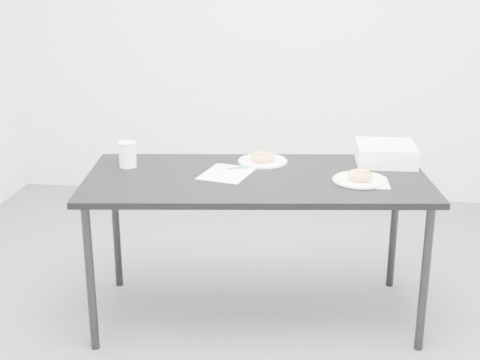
# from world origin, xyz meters

# --- Properties ---
(floor) EXTENTS (4.00, 4.00, 0.00)m
(floor) POSITION_xyz_m (0.00, 0.00, 0.00)
(floor) COLOR #4E4E53
(floor) RESTS_ON ground
(wall_back) EXTENTS (4.00, 0.02, 2.70)m
(wall_back) POSITION_xyz_m (0.00, 2.00, 1.35)
(wall_back) COLOR silver
(wall_back) RESTS_ON floor
(table) EXTENTS (1.72, 0.97, 0.75)m
(table) POSITION_xyz_m (0.07, 0.13, 0.69)
(table) COLOR black
(table) RESTS_ON floor
(scorecard) EXTENTS (0.27, 0.32, 0.00)m
(scorecard) POSITION_xyz_m (-0.07, 0.15, 0.75)
(scorecard) COLOR white
(scorecard) RESTS_ON table
(logo_patch) EXTENTS (0.05, 0.05, 0.00)m
(logo_patch) POSITION_xyz_m (-0.01, 0.25, 0.75)
(logo_patch) COLOR green
(logo_patch) RESTS_ON scorecard
(pen) EXTENTS (0.11, 0.07, 0.01)m
(pen) POSITION_xyz_m (-0.03, 0.24, 0.75)
(pen) COLOR #0C8C66
(pen) RESTS_ON scorecard
(napkin) EXTENTS (0.18, 0.18, 0.00)m
(napkin) POSITION_xyz_m (0.60, 0.09, 0.75)
(napkin) COLOR white
(napkin) RESTS_ON table
(plate_near) EXTENTS (0.25, 0.25, 0.01)m
(plate_near) POSITION_xyz_m (0.56, 0.11, 0.75)
(plate_near) COLOR white
(plate_near) RESTS_ON napkin
(donut_near) EXTENTS (0.13, 0.13, 0.04)m
(donut_near) POSITION_xyz_m (0.56, 0.11, 0.78)
(donut_near) COLOR #C6843F
(donut_near) RESTS_ON plate_near
(plate_far) EXTENTS (0.25, 0.25, 0.01)m
(plate_far) POSITION_xyz_m (0.08, 0.37, 0.75)
(plate_far) COLOR white
(plate_far) RESTS_ON table
(donut_far) EXTENTS (0.12, 0.12, 0.04)m
(donut_far) POSITION_xyz_m (0.08, 0.37, 0.77)
(donut_far) COLOR #C6843F
(donut_far) RESTS_ON plate_far
(coffee_cup) EXTENTS (0.08, 0.08, 0.13)m
(coffee_cup) POSITION_xyz_m (-0.58, 0.20, 0.81)
(coffee_cup) COLOR white
(coffee_cup) RESTS_ON table
(cup_lid) EXTENTS (0.09, 0.09, 0.01)m
(cup_lid) POSITION_xyz_m (0.06, 0.46, 0.75)
(cup_lid) COLOR white
(cup_lid) RESTS_ON table
(bakery_box) EXTENTS (0.30, 0.30, 0.10)m
(bakery_box) POSITION_xyz_m (0.70, 0.44, 0.80)
(bakery_box) COLOR white
(bakery_box) RESTS_ON table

